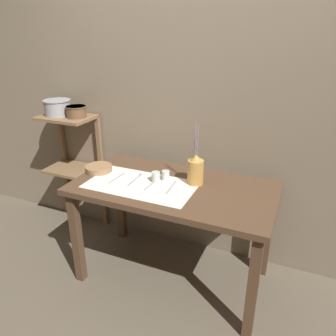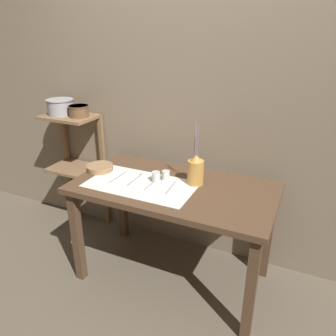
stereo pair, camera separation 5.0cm
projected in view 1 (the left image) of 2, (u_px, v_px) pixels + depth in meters
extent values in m
plane|color=brown|center=(173.00, 275.00, 2.49)|extent=(12.00, 12.00, 0.00)
cube|color=#7A6B56|center=(198.00, 106.00, 2.42)|extent=(7.00, 0.06, 2.40)
cube|color=#4C3523|center=(174.00, 188.00, 2.20)|extent=(1.35, 0.72, 0.04)
cube|color=#4C3523|center=(77.00, 238.00, 2.32)|extent=(0.06, 0.06, 0.72)
cube|color=#4C3523|center=(252.00, 289.00, 1.87)|extent=(0.06, 0.06, 0.72)
cube|color=#4C3523|center=(121.00, 200.00, 2.83)|extent=(0.06, 0.06, 0.72)
cube|color=#4C3523|center=(267.00, 233.00, 2.38)|extent=(0.06, 0.06, 0.72)
cube|color=brown|center=(66.00, 117.00, 2.70)|extent=(0.45, 0.31, 0.02)
cube|color=brown|center=(73.00, 169.00, 2.88)|extent=(0.45, 0.31, 0.02)
cube|color=brown|center=(65.00, 166.00, 3.09)|extent=(0.04, 0.04, 1.07)
cube|color=brown|center=(102.00, 173.00, 2.94)|extent=(0.04, 0.04, 1.07)
cube|color=silver|center=(141.00, 184.00, 2.20)|extent=(0.73, 0.40, 0.00)
cylinder|color=#B7843D|center=(195.00, 172.00, 2.19)|extent=(0.11, 0.11, 0.17)
cone|color=#B7843D|center=(196.00, 157.00, 2.14)|extent=(0.08, 0.08, 0.04)
cylinder|color=slate|center=(198.00, 139.00, 2.10)|extent=(0.01, 0.02, 0.20)
cylinder|color=slate|center=(196.00, 139.00, 2.09)|extent=(0.03, 0.05, 0.21)
cylinder|color=slate|center=(196.00, 142.00, 2.10)|extent=(0.02, 0.03, 0.17)
cylinder|color=slate|center=(195.00, 143.00, 2.11)|extent=(0.01, 0.03, 0.15)
cylinder|color=#8E6B47|center=(99.00, 169.00, 2.40)|extent=(0.20, 0.20, 0.04)
cylinder|color=#B7C1BC|center=(156.00, 177.00, 2.23)|extent=(0.06, 0.06, 0.07)
cylinder|color=#B7C1BC|center=(166.00, 176.00, 2.25)|extent=(0.05, 0.05, 0.07)
cube|color=#939399|center=(117.00, 178.00, 2.29)|extent=(0.02, 0.20, 0.00)
cube|color=#939399|center=(134.00, 180.00, 2.25)|extent=(0.01, 0.20, 0.00)
sphere|color=#939399|center=(141.00, 175.00, 2.34)|extent=(0.02, 0.02, 0.02)
cube|color=#939399|center=(151.00, 184.00, 2.20)|extent=(0.02, 0.20, 0.00)
sphere|color=#939399|center=(158.00, 178.00, 2.28)|extent=(0.02, 0.02, 0.02)
cube|color=#939399|center=(171.00, 187.00, 2.16)|extent=(0.03, 0.20, 0.00)
cylinder|color=#939399|center=(57.00, 108.00, 2.69)|extent=(0.21, 0.21, 0.13)
cylinder|color=#939399|center=(57.00, 100.00, 2.67)|extent=(0.22, 0.22, 0.01)
cylinder|color=brown|center=(76.00, 112.00, 2.63)|extent=(0.16, 0.16, 0.09)
cylinder|color=brown|center=(76.00, 107.00, 2.62)|extent=(0.17, 0.17, 0.01)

